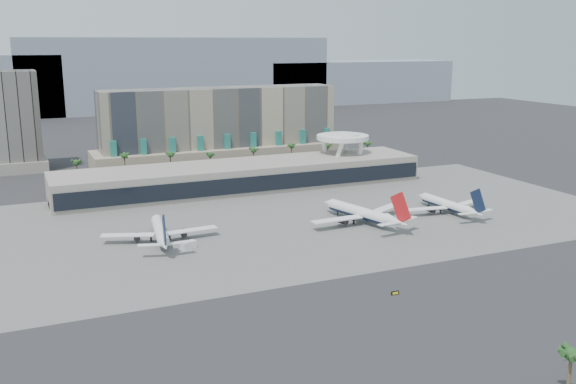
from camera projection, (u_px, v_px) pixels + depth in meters
name	position (u px, v px, depth m)	size (l,w,h in m)	color
ground	(362.00, 262.00, 199.04)	(900.00, 900.00, 0.00)	#232326
apron_pad	(291.00, 218.00, 248.11)	(260.00, 130.00, 0.06)	#5B5B59
mountain_ridge	(145.00, 80.00, 622.46)	(680.00, 60.00, 70.00)	gray
hotel	(221.00, 134.00, 354.72)	(140.00, 30.00, 42.00)	tan
office_tower	(14.00, 127.00, 335.38)	(30.00, 30.00, 52.00)	black
terminal	(243.00, 175.00, 295.57)	(170.00, 32.50, 14.50)	#A69D92
saucer_structure	(343.00, 140.00, 319.68)	(26.00, 26.00, 21.89)	white
palm_row	(233.00, 154.00, 328.75)	(157.80, 2.80, 13.10)	brown
airliner_left	(160.00, 231.00, 218.21)	(39.51, 40.91, 14.16)	white
airliner_centre	(362.00, 213.00, 240.27)	(42.94, 44.56, 15.68)	white
airliner_right	(448.00, 205.00, 254.58)	(37.74, 38.92, 13.43)	white
service_vehicle_a	(188.00, 245.00, 211.04)	(5.14, 2.51, 2.51)	white
service_vehicle_b	(381.00, 215.00, 248.60)	(3.98, 2.27, 2.05)	white
taxiway_sign	(395.00, 293.00, 172.88)	(2.35, 0.42, 1.06)	black
near_palm_a	(571.00, 361.00, 121.28)	(6.00, 6.00, 10.56)	brown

